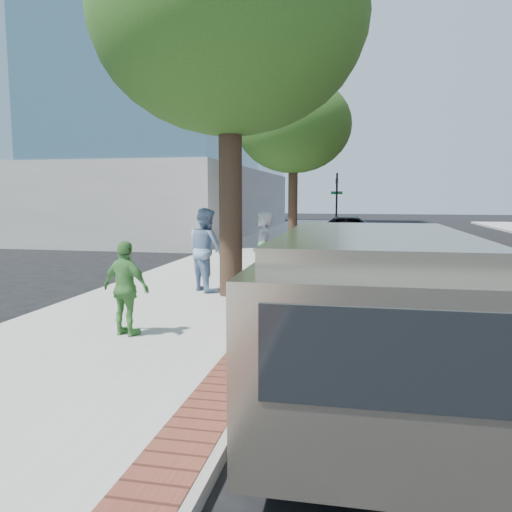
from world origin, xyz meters
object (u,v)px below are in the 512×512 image
(person_officer, at_px, (206,249))
(sedan_silver, at_px, (352,257))
(parking_meter, at_px, (262,265))
(person_gray, at_px, (263,255))
(van, at_px, (371,306))
(bg_car, at_px, (353,228))
(person_green, at_px, (126,288))

(person_officer, xyz_separation_m, sedan_silver, (3.41, 2.21, -0.37))
(parking_meter, distance_m, person_gray, 2.16)
(van, bearing_deg, bg_car, 90.38)
(person_green, height_order, bg_car, person_green)
(parking_meter, bearing_deg, van, -54.72)
(person_green, distance_m, van, 4.06)
(parking_meter, relative_size, bg_car, 0.36)
(parking_meter, xyz_separation_m, bg_car, (1.40, 18.78, -0.51))
(person_gray, height_order, person_officer, person_officer)
(person_gray, bearing_deg, person_officer, -125.97)
(parking_meter, height_order, person_gray, person_gray)
(person_gray, bearing_deg, sedan_silver, 134.18)
(parking_meter, distance_m, person_green, 2.36)
(person_green, bearing_deg, bg_car, -83.15)
(person_green, bearing_deg, parking_meter, -132.23)
(person_officer, height_order, person_green, person_officer)
(person_green, relative_size, sedan_silver, 0.33)
(person_green, xyz_separation_m, bg_car, (3.40, 19.99, -0.23))
(person_gray, relative_size, sedan_silver, 0.41)
(person_officer, relative_size, van, 0.36)
(person_gray, xyz_separation_m, van, (2.20, -4.70, -0.01))
(person_green, bearing_deg, person_officer, -74.95)
(parking_meter, distance_m, bg_car, 18.84)
(person_green, distance_m, bg_car, 20.28)
(bg_car, xyz_separation_m, van, (0.42, -21.35, 0.41))
(person_gray, distance_m, person_green, 3.72)
(parking_meter, xyz_separation_m, sedan_silver, (1.51, 5.00, -0.44))
(person_gray, bearing_deg, person_green, -38.33)
(van, bearing_deg, person_gray, 114.35)
(parking_meter, bearing_deg, person_green, -148.74)
(sedan_silver, bearing_deg, van, -171.89)
(parking_meter, relative_size, person_officer, 0.74)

